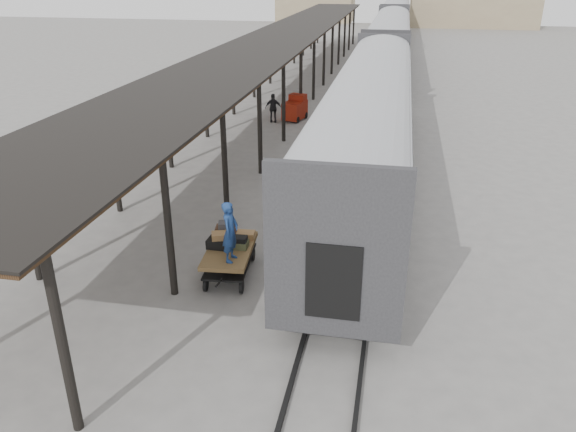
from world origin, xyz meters
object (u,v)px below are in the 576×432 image
at_px(porter, 230,232).
at_px(pedestrian, 273,108).
at_px(baggage_cart, 230,255).
at_px(luggage_tug, 295,109).

distance_m(porter, pedestrian, 18.21).
xyz_separation_m(baggage_cart, pedestrian, (-2.55, 17.32, 0.17)).
height_order(luggage_tug, pedestrian, pedestrian).
relative_size(luggage_tug, porter, 1.06).
bearing_deg(pedestrian, baggage_cart, 90.45).
xyz_separation_m(baggage_cart, luggage_tug, (-1.43, 18.09, 0.01)).
relative_size(porter, pedestrian, 1.04).
xyz_separation_m(luggage_tug, pedestrian, (-1.12, -0.77, 0.16)).
bearing_deg(baggage_cart, luggage_tug, 89.61).
distance_m(baggage_cart, luggage_tug, 18.15).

